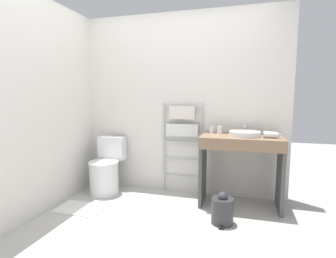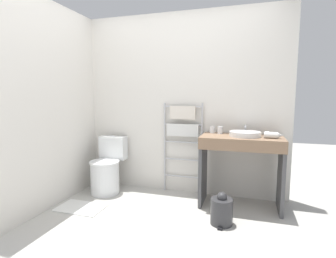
% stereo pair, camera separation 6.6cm
% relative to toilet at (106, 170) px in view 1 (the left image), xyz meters
% --- Properties ---
extents(ground_plane, '(12.00, 12.00, 0.00)m').
position_rel_toilet_xyz_m(ground_plane, '(0.95, -1.04, -0.31)').
color(ground_plane, '#B2AFA8').
extents(wall_back, '(2.89, 0.12, 2.44)m').
position_rel_toilet_xyz_m(wall_back, '(0.95, 0.38, 0.91)').
color(wall_back, silver).
rests_on(wall_back, ground_plane).
extents(wall_side, '(0.12, 2.02, 2.44)m').
position_rel_toilet_xyz_m(wall_side, '(-0.43, -0.36, 0.91)').
color(wall_side, silver).
rests_on(wall_side, ground_plane).
extents(toilet, '(0.40, 0.54, 0.77)m').
position_rel_toilet_xyz_m(toilet, '(0.00, 0.00, 0.00)').
color(toilet, white).
rests_on(toilet, ground_plane).
extents(towel_radiator, '(0.55, 0.06, 1.24)m').
position_rel_toilet_xyz_m(towel_radiator, '(1.02, 0.27, 0.57)').
color(towel_radiator, silver).
rests_on(towel_radiator, ground_plane).
extents(vanity_counter, '(0.95, 0.52, 0.86)m').
position_rel_toilet_xyz_m(vanity_counter, '(1.79, 0.02, 0.27)').
color(vanity_counter, '#84664C').
rests_on(vanity_counter, ground_plane).
extents(sink_basin, '(0.36, 0.36, 0.06)m').
position_rel_toilet_xyz_m(sink_basin, '(1.83, 0.04, 0.58)').
color(sink_basin, white).
rests_on(sink_basin, vanity_counter).
extents(faucet, '(0.02, 0.10, 0.11)m').
position_rel_toilet_xyz_m(faucet, '(1.83, 0.23, 0.63)').
color(faucet, silver).
rests_on(faucet, vanity_counter).
extents(cup_near_wall, '(0.06, 0.06, 0.09)m').
position_rel_toilet_xyz_m(cup_near_wall, '(1.42, 0.20, 0.60)').
color(cup_near_wall, white).
rests_on(cup_near_wall, vanity_counter).
extents(cup_near_edge, '(0.06, 0.06, 0.09)m').
position_rel_toilet_xyz_m(cup_near_edge, '(1.53, 0.16, 0.60)').
color(cup_near_edge, white).
rests_on(cup_near_edge, vanity_counter).
extents(hair_dryer, '(0.20, 0.16, 0.07)m').
position_rel_toilet_xyz_m(hair_dryer, '(2.12, -0.01, 0.59)').
color(hair_dryer, white).
rests_on(hair_dryer, vanity_counter).
extents(trash_bin, '(0.23, 0.26, 0.35)m').
position_rel_toilet_xyz_m(trash_bin, '(1.63, -0.49, -0.16)').
color(trash_bin, '#333335').
rests_on(trash_bin, ground_plane).
extents(bath_mat, '(0.56, 0.36, 0.01)m').
position_rel_toilet_xyz_m(bath_mat, '(-0.02, -0.59, -0.30)').
color(bath_mat, silver).
rests_on(bath_mat, ground_plane).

